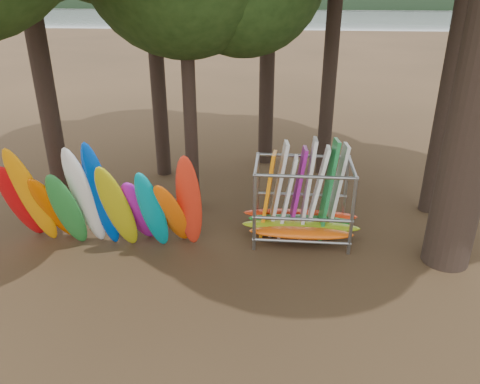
{
  "coord_description": "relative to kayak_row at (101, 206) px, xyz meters",
  "views": [
    {
      "loc": [
        0.84,
        -9.63,
        6.49
      ],
      "look_at": [
        -0.15,
        1.5,
        1.4
      ],
      "focal_mm": 35.0,
      "sensor_mm": 36.0,
      "label": 1
    }
  ],
  "objects": [
    {
      "name": "ground",
      "position": [
        3.57,
        -0.54,
        -1.32
      ],
      "size": [
        120.0,
        120.0,
        0.0
      ],
      "primitive_type": "plane",
      "color": "#47331E",
      "rests_on": "ground"
    },
    {
      "name": "lake",
      "position": [
        3.57,
        59.46,
        -1.32
      ],
      "size": [
        160.0,
        160.0,
        0.0
      ],
      "primitive_type": "plane",
      "color": "gray",
      "rests_on": "ground"
    },
    {
      "name": "far_shore",
      "position": [
        3.57,
        109.46,
        0.68
      ],
      "size": [
        160.0,
        4.0,
        4.0
      ],
      "primitive_type": "cube",
      "color": "black",
      "rests_on": "ground"
    },
    {
      "name": "kayak_row",
      "position": [
        0.0,
        0.0,
        0.0
      ],
      "size": [
        5.18,
        1.96,
        3.27
      ],
      "color": "red",
      "rests_on": "ground"
    },
    {
      "name": "storage_rack",
      "position": [
        5.07,
        1.2,
        -0.31
      ],
      "size": [
        3.2,
        1.6,
        2.8
      ],
      "color": "gray",
      "rests_on": "ground"
    }
  ]
}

